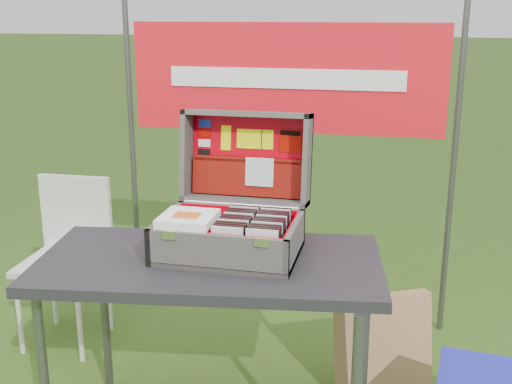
% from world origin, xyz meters
% --- Properties ---
extents(table, '(1.30, 0.78, 0.77)m').
position_xyz_m(table, '(-0.06, -0.06, 0.38)').
color(table, black).
rests_on(table, ground).
extents(table_top, '(1.30, 0.78, 0.04)m').
position_xyz_m(table_top, '(-0.06, -0.06, 0.75)').
color(table_top, black).
rests_on(table_top, ground).
extents(table_leg_fl, '(0.04, 0.04, 0.73)m').
position_xyz_m(table_leg_fl, '(-0.62, -0.31, 0.36)').
color(table_leg_fl, '#59595B').
rests_on(table_leg_fl, ground).
extents(table_leg_bl, '(0.04, 0.04, 0.73)m').
position_xyz_m(table_leg_bl, '(-0.62, 0.19, 0.36)').
color(table_leg_bl, '#59595B').
rests_on(table_leg_bl, ground).
extents(table_leg_br, '(0.04, 0.04, 0.73)m').
position_xyz_m(table_leg_br, '(0.50, 0.19, 0.36)').
color(table_leg_br, '#59595B').
rests_on(table_leg_br, ground).
extents(suitcase, '(0.50, 0.52, 0.48)m').
position_xyz_m(suitcase, '(-0.00, 0.06, 1.01)').
color(suitcase, '#615B55').
rests_on(suitcase, table).
extents(suitcase_base_bottom, '(0.50, 0.36, 0.02)m').
position_xyz_m(suitcase_base_bottom, '(-0.00, -0.00, 0.78)').
color(suitcase_base_bottom, '#615B55').
rests_on(suitcase_base_bottom, table_top).
extents(suitcase_base_wall_front, '(0.50, 0.02, 0.14)m').
position_xyz_m(suitcase_base_wall_front, '(-0.00, -0.17, 0.84)').
color(suitcase_base_wall_front, '#615B55').
rests_on(suitcase_base_wall_front, table_top).
extents(suitcase_base_wall_back, '(0.50, 0.02, 0.14)m').
position_xyz_m(suitcase_base_wall_back, '(-0.00, 0.17, 0.84)').
color(suitcase_base_wall_back, '#615B55').
rests_on(suitcase_base_wall_back, table_top).
extents(suitcase_base_wall_left, '(0.02, 0.36, 0.14)m').
position_xyz_m(suitcase_base_wall_left, '(-0.24, -0.00, 0.84)').
color(suitcase_base_wall_left, '#615B55').
rests_on(suitcase_base_wall_left, table_top).
extents(suitcase_base_wall_right, '(0.02, 0.36, 0.14)m').
position_xyz_m(suitcase_base_wall_right, '(0.24, -0.00, 0.84)').
color(suitcase_base_wall_right, '#615B55').
rests_on(suitcase_base_wall_right, table_top).
extents(suitcase_liner_floor, '(0.46, 0.32, 0.01)m').
position_xyz_m(suitcase_liner_floor, '(-0.00, -0.00, 0.79)').
color(suitcase_liner_floor, red).
rests_on(suitcase_liner_floor, suitcase_base_bottom).
extents(suitcase_latch_left, '(0.05, 0.01, 0.03)m').
position_xyz_m(suitcase_latch_left, '(-0.16, -0.18, 0.89)').
color(suitcase_latch_left, silver).
rests_on(suitcase_latch_left, suitcase_base_wall_front).
extents(suitcase_latch_right, '(0.05, 0.01, 0.03)m').
position_xyz_m(suitcase_latch_right, '(0.16, -0.18, 0.89)').
color(suitcase_latch_right, silver).
rests_on(suitcase_latch_right, suitcase_base_wall_front).
extents(suitcase_hinge, '(0.45, 0.02, 0.02)m').
position_xyz_m(suitcase_hinge, '(-0.00, 0.18, 0.90)').
color(suitcase_hinge, silver).
rests_on(suitcase_hinge, suitcase_base_wall_back).
extents(suitcase_lid_back, '(0.50, 0.07, 0.36)m').
position_xyz_m(suitcase_lid_back, '(-0.00, 0.33, 1.07)').
color(suitcase_lid_back, '#615B55').
rests_on(suitcase_lid_back, suitcase_base_wall_back).
extents(suitcase_lid_rim_far, '(0.50, 0.14, 0.04)m').
position_xyz_m(suitcase_lid_rim_far, '(-0.00, 0.29, 1.24)').
color(suitcase_lid_rim_far, '#615B55').
rests_on(suitcase_lid_rim_far, suitcase_lid_back).
extents(suitcase_lid_rim_near, '(0.50, 0.14, 0.04)m').
position_xyz_m(suitcase_lid_rim_near, '(-0.00, 0.25, 0.91)').
color(suitcase_lid_rim_near, '#615B55').
rests_on(suitcase_lid_rim_near, suitcase_lid_back).
extents(suitcase_lid_rim_left, '(0.02, 0.18, 0.37)m').
position_xyz_m(suitcase_lid_rim_left, '(-0.24, 0.27, 1.07)').
color(suitcase_lid_rim_left, '#615B55').
rests_on(suitcase_lid_rim_left, suitcase_lid_back).
extents(suitcase_lid_rim_right, '(0.02, 0.18, 0.37)m').
position_xyz_m(suitcase_lid_rim_right, '(0.24, 0.27, 1.07)').
color(suitcase_lid_rim_right, '#615B55').
rests_on(suitcase_lid_rim_right, suitcase_lid_back).
extents(suitcase_lid_liner, '(0.46, 0.05, 0.31)m').
position_xyz_m(suitcase_lid_liner, '(-0.00, 0.31, 1.07)').
color(suitcase_lid_liner, red).
rests_on(suitcase_lid_liner, suitcase_lid_back).
extents(suitcase_liner_wall_front, '(0.46, 0.01, 0.12)m').
position_xyz_m(suitcase_liner_wall_front, '(-0.00, -0.16, 0.85)').
color(suitcase_liner_wall_front, red).
rests_on(suitcase_liner_wall_front, suitcase_base_bottom).
extents(suitcase_liner_wall_back, '(0.46, 0.01, 0.12)m').
position_xyz_m(suitcase_liner_wall_back, '(-0.00, 0.16, 0.85)').
color(suitcase_liner_wall_back, red).
rests_on(suitcase_liner_wall_back, suitcase_base_bottom).
extents(suitcase_liner_wall_left, '(0.01, 0.32, 0.12)m').
position_xyz_m(suitcase_liner_wall_left, '(-0.23, -0.00, 0.85)').
color(suitcase_liner_wall_left, red).
rests_on(suitcase_liner_wall_left, suitcase_base_bottom).
extents(suitcase_liner_wall_right, '(0.01, 0.32, 0.12)m').
position_xyz_m(suitcase_liner_wall_right, '(0.23, -0.00, 0.85)').
color(suitcase_liner_wall_right, red).
rests_on(suitcase_liner_wall_right, suitcase_base_bottom).
extents(suitcase_lid_pocket, '(0.44, 0.05, 0.15)m').
position_xyz_m(suitcase_lid_pocket, '(-0.00, 0.28, 0.99)').
color(suitcase_lid_pocket, maroon).
rests_on(suitcase_lid_pocket, suitcase_lid_liner).
extents(suitcase_pocket_edge, '(0.43, 0.02, 0.02)m').
position_xyz_m(suitcase_pocket_edge, '(-0.00, 0.29, 1.06)').
color(suitcase_pocket_edge, maroon).
rests_on(suitcase_pocket_edge, suitcase_lid_pocket).
extents(suitcase_pocket_cd, '(0.11, 0.02, 0.11)m').
position_xyz_m(suitcase_pocket_cd, '(0.05, 0.27, 1.02)').
color(suitcase_pocket_cd, silver).
rests_on(suitcase_pocket_cd, suitcase_lid_pocket).
extents(lid_sticker_cc_a, '(0.05, 0.01, 0.03)m').
position_xyz_m(lid_sticker_cc_a, '(-0.19, 0.32, 1.19)').
color(lid_sticker_cc_a, '#1933B2').
rests_on(lid_sticker_cc_a, suitcase_lid_liner).
extents(lid_sticker_cc_b, '(0.05, 0.01, 0.03)m').
position_xyz_m(lid_sticker_cc_b, '(-0.19, 0.32, 1.15)').
color(lid_sticker_cc_b, '#A70900').
rests_on(lid_sticker_cc_b, suitcase_lid_liner).
extents(lid_sticker_cc_c, '(0.05, 0.01, 0.03)m').
position_xyz_m(lid_sticker_cc_c, '(-0.19, 0.31, 1.11)').
color(lid_sticker_cc_c, white).
rests_on(lid_sticker_cc_c, suitcase_lid_liner).
extents(lid_sticker_cc_d, '(0.05, 0.01, 0.03)m').
position_xyz_m(lid_sticker_cc_d, '(-0.19, 0.31, 1.07)').
color(lid_sticker_cc_d, black).
rests_on(lid_sticker_cc_d, suitcase_lid_liner).
extents(lid_card_neon_tall, '(0.04, 0.02, 0.10)m').
position_xyz_m(lid_card_neon_tall, '(-0.10, 0.32, 1.14)').
color(lid_card_neon_tall, '#E3EB09').
rests_on(lid_card_neon_tall, suitcase_lid_liner).
extents(lid_card_neon_main, '(0.10, 0.01, 0.08)m').
position_xyz_m(lid_card_neon_main, '(-0.00, 0.32, 1.14)').
color(lid_card_neon_main, '#E3EB09').
rests_on(lid_card_neon_main, suitcase_lid_liner).
extents(lid_card_neon_small, '(0.05, 0.01, 0.08)m').
position_xyz_m(lid_card_neon_small, '(0.07, 0.32, 1.14)').
color(lid_card_neon_small, '#E3EB09').
rests_on(lid_card_neon_small, suitcase_lid_liner).
extents(lid_sticker_band, '(0.09, 0.01, 0.09)m').
position_xyz_m(lid_sticker_band, '(0.16, 0.32, 1.14)').
color(lid_sticker_band, '#A70900').
rests_on(lid_sticker_band, suitcase_lid_liner).
extents(lid_sticker_band_bar, '(0.08, 0.01, 0.02)m').
position_xyz_m(lid_sticker_band_bar, '(0.16, 0.32, 1.17)').
color(lid_sticker_band_bar, black).
rests_on(lid_sticker_band_bar, suitcase_lid_liner).
extents(cd_left_0, '(0.11, 0.01, 0.13)m').
position_xyz_m(cd_left_0, '(0.03, -0.14, 0.86)').
color(cd_left_0, silver).
rests_on(cd_left_0, suitcase_liner_floor).
extents(cd_left_1, '(0.11, 0.01, 0.13)m').
position_xyz_m(cd_left_1, '(0.03, -0.12, 0.86)').
color(cd_left_1, black).
rests_on(cd_left_1, suitcase_liner_floor).
extents(cd_left_2, '(0.11, 0.01, 0.13)m').
position_xyz_m(cd_left_2, '(0.03, -0.10, 0.86)').
color(cd_left_2, black).
rests_on(cd_left_2, suitcase_liner_floor).
extents(cd_left_3, '(0.11, 0.01, 0.13)m').
position_xyz_m(cd_left_3, '(0.03, -0.08, 0.86)').
color(cd_left_3, black).
rests_on(cd_left_3, suitcase_liner_floor).
extents(cd_left_4, '(0.11, 0.01, 0.13)m').
position_xyz_m(cd_left_4, '(0.03, -0.06, 0.86)').
color(cd_left_4, silver).
rests_on(cd_left_4, suitcase_liner_floor).
extents(cd_left_5, '(0.11, 0.01, 0.13)m').
position_xyz_m(cd_left_5, '(0.03, -0.04, 0.86)').
color(cd_left_5, black).
rests_on(cd_left_5, suitcase_liner_floor).
extents(cd_left_6, '(0.11, 0.01, 0.13)m').
position_xyz_m(cd_left_6, '(0.03, -0.02, 0.86)').
color(cd_left_6, black).
rests_on(cd_left_6, suitcase_liner_floor).
extents(cd_left_7, '(0.11, 0.01, 0.13)m').
position_xyz_m(cd_left_7, '(0.03, 0.00, 0.86)').
color(cd_left_7, black).
rests_on(cd_left_7, suitcase_liner_floor).
extents(cd_left_8, '(0.11, 0.01, 0.13)m').
position_xyz_m(cd_left_8, '(0.03, 0.02, 0.86)').
color(cd_left_8, silver).
rests_on(cd_left_8, suitcase_liner_floor).
extents(cd_left_9, '(0.11, 0.01, 0.13)m').
position_xyz_m(cd_left_9, '(0.03, 0.04, 0.86)').
color(cd_left_9, black).
rests_on(cd_left_9, suitcase_liner_floor).
extents(cd_left_10, '(0.11, 0.01, 0.13)m').
position_xyz_m(cd_left_10, '(0.03, 0.06, 0.86)').
color(cd_left_10, black).
rests_on(cd_left_10, suitcase_liner_floor).
extents(cd_left_11, '(0.11, 0.01, 0.13)m').
position_xyz_m(cd_left_11, '(0.03, 0.08, 0.86)').
color(cd_left_11, black).
rests_on(cd_left_11, suitcase_liner_floor).
extents(cd_left_12, '(0.11, 0.01, 0.13)m').
position_xyz_m(cd_left_12, '(0.03, 0.10, 0.86)').
color(cd_left_12, silver).
rests_on(cd_left_12, suitcase_liner_floor).
extents(cd_left_13, '(0.11, 0.01, 0.13)m').
position_xyz_m(cd_left_13, '(0.03, 0.12, 0.86)').
color(cd_left_13, black).
rests_on(cd_left_13, suitcase_liner_floor).
extents(cd_right_0, '(0.11, 0.01, 0.13)m').
position_xyz_m(cd_right_0, '(0.15, -0.14, 0.86)').
color(cd_right_0, silver).
rests_on(cd_right_0, suitcase_liner_floor).
extents(cd_right_1, '(0.11, 0.01, 0.13)m').
position_xyz_m(cd_right_1, '(0.15, -0.12, 0.86)').
color(cd_right_1, black).
rests_on(cd_right_1, suitcase_liner_floor).
extents(cd_right_2, '(0.11, 0.01, 0.13)m').
position_xyz_m(cd_right_2, '(0.15, -0.10, 0.86)').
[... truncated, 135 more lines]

